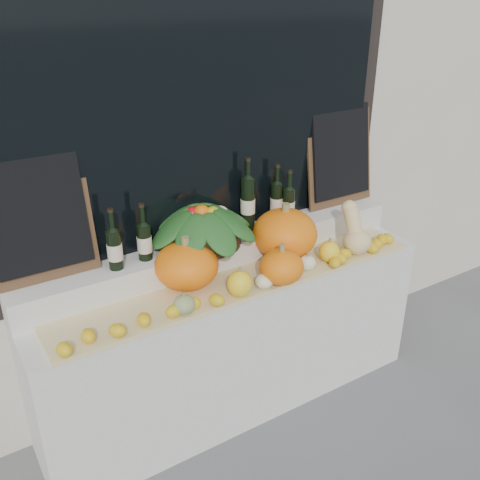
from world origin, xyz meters
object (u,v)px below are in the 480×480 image
produce_bowl (202,225)px  pumpkin_left (187,265)px  pumpkin_right (285,234)px  wine_bottle_tall (248,203)px  butternut_squash (355,233)px

produce_bowl → pumpkin_left: bearing=-139.5°
pumpkin_right → produce_bowl: size_ratio=0.58×
pumpkin_left → wine_bottle_tall: (0.49, 0.18, 0.18)m
pumpkin_right → wine_bottle_tall: wine_bottle_tall is taller
pumpkin_left → produce_bowl: produce_bowl is taller
pumpkin_right → produce_bowl: produce_bowl is taller
pumpkin_right → produce_bowl: bearing=161.6°
pumpkin_right → wine_bottle_tall: 0.27m
pumpkin_right → butternut_squash: (0.38, -0.17, -0.02)m
produce_bowl → butternut_squash: bearing=-21.0°
butternut_squash → produce_bowl: 0.90m
pumpkin_left → produce_bowl: size_ratio=0.52×
produce_bowl → wine_bottle_tall: 0.32m
butternut_squash → produce_bowl: produce_bowl is taller
pumpkin_right → butternut_squash: butternut_squash is taller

